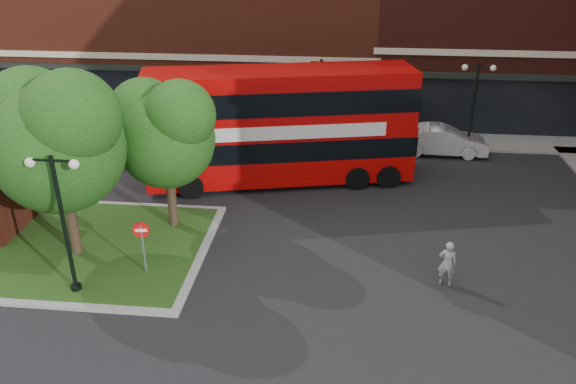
# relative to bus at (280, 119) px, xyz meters

# --- Properties ---
(ground) EXTENTS (120.00, 120.00, 0.00)m
(ground) POSITION_rel_bus_xyz_m (-0.32, -10.13, -3.12)
(ground) COLOR black
(ground) RESTS_ON ground
(pavement_far) EXTENTS (44.00, 3.00, 0.12)m
(pavement_far) POSITION_rel_bus_xyz_m (-0.32, 6.37, -3.06)
(pavement_far) COLOR slate
(pavement_far) RESTS_ON ground
(traffic_island) EXTENTS (12.60, 7.60, 0.15)m
(traffic_island) POSITION_rel_bus_xyz_m (-8.32, -7.13, -3.06)
(traffic_island) COLOR gray
(traffic_island) RESTS_ON ground
(tree_island_west) EXTENTS (5.40, 4.71, 7.21)m
(tree_island_west) POSITION_rel_bus_xyz_m (-6.92, -7.56, 1.67)
(tree_island_west) COLOR #2D2116
(tree_island_west) RESTS_ON ground
(tree_island_east) EXTENTS (4.46, 3.90, 6.29)m
(tree_island_east) POSITION_rel_bus_xyz_m (-3.90, -5.07, 1.12)
(tree_island_east) COLOR #2D2116
(tree_island_east) RESTS_ON ground
(lamp_island) EXTENTS (1.72, 0.36, 5.00)m
(lamp_island) POSITION_rel_bus_xyz_m (-5.82, -9.93, -0.30)
(lamp_island) COLOR black
(lamp_island) RESTS_ON ground
(lamp_far_left) EXTENTS (1.72, 0.36, 5.00)m
(lamp_far_left) POSITION_rel_bus_xyz_m (1.68, 4.37, -0.30)
(lamp_far_left) COLOR black
(lamp_far_left) RESTS_ON ground
(lamp_far_right) EXTENTS (1.72, 0.36, 5.00)m
(lamp_far_right) POSITION_rel_bus_xyz_m (9.68, 4.37, -0.30)
(lamp_far_right) COLOR black
(lamp_far_right) RESTS_ON ground
(bus) EXTENTS (12.79, 5.55, 4.76)m
(bus) POSITION_rel_bus_xyz_m (0.00, 0.00, 0.00)
(bus) COLOR #B00707
(bus) RESTS_ON ground
(woman) EXTENTS (0.69, 0.53, 1.68)m
(woman) POSITION_rel_bus_xyz_m (6.69, -8.13, -2.29)
(woman) COLOR gray
(woman) RESTS_ON ground
(car_silver) EXTENTS (4.58, 1.96, 1.54)m
(car_silver) POSITION_rel_bus_xyz_m (-0.20, 4.37, -2.35)
(car_silver) COLOR #B3B5BB
(car_silver) RESTS_ON ground
(car_white) EXTENTS (4.78, 1.80, 1.56)m
(car_white) POSITION_rel_bus_xyz_m (8.29, 4.37, -2.34)
(car_white) COLOR silver
(car_white) RESTS_ON ground
(no_entry_sign) EXTENTS (0.58, 0.12, 2.11)m
(no_entry_sign) POSITION_rel_bus_xyz_m (-3.82, -8.63, -1.62)
(no_entry_sign) COLOR slate
(no_entry_sign) RESTS_ON ground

